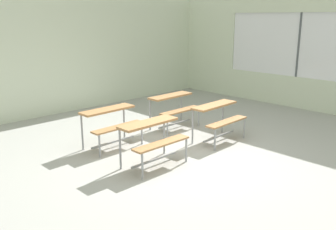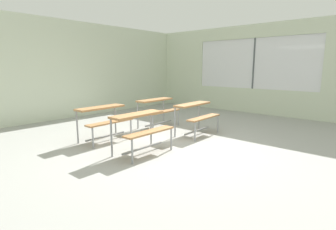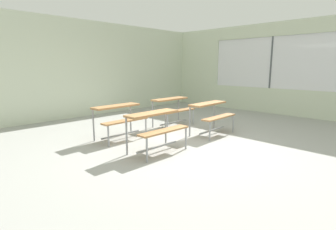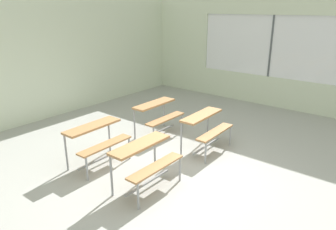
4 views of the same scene
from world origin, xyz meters
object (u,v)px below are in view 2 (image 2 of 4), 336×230
object	(u,v)px
desk_bench_r0c0	(141,124)
desk_bench_r0c1	(196,111)
desk_bench_r1c0	(104,115)
desk_bench_r1c1	(158,106)

from	to	relation	value
desk_bench_r0c0	desk_bench_r0c1	xyz separation A→B (m)	(1.78, 0.02, 0.00)
desk_bench_r1c0	desk_bench_r0c1	bearing A→B (deg)	-35.68
desk_bench_r0c0	desk_bench_r1c1	bearing A→B (deg)	35.19
desk_bench_r0c0	desk_bench_r1c1	size ratio (longest dim) A/B	1.00
desk_bench_r0c1	desk_bench_r1c1	xyz separation A→B (m)	(-0.00, 1.25, 0.00)
desk_bench_r0c0	desk_bench_r0c1	bearing A→B (deg)	0.31
desk_bench_r1c1	desk_bench_r0c1	bearing A→B (deg)	-89.70
desk_bench_r0c1	desk_bench_r1c0	world-z (taller)	same
desk_bench_r1c0	desk_bench_r1c1	distance (m)	1.74
desk_bench_r0c0	desk_bench_r1c0	bearing A→B (deg)	87.96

